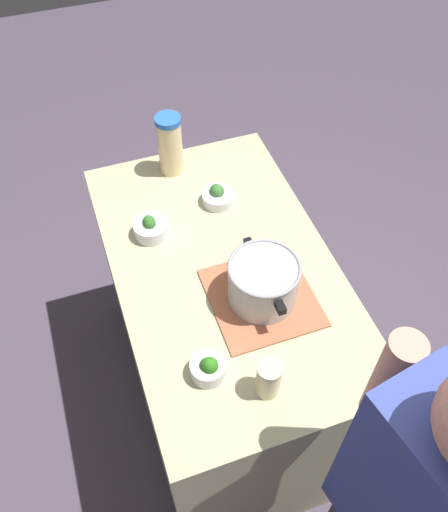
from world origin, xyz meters
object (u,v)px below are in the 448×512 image
Objects in this scene: mason_jar at (269,379)px; broccoli_bowl_back at (218,196)px; lemonade_pitcher at (170,145)px; broccoli_bowl_front at (208,368)px; broccoli_bowl_center at (151,228)px; cooking_pot at (263,281)px.

mason_jar is 1.12× the size of broccoli_bowl_back.
lemonade_pitcher is 2.36× the size of broccoli_bowl_front.
broccoli_bowl_center is at bearing -74.27° from broccoli_bowl_back.
mason_jar is (0.30, -0.10, -0.02)m from cooking_pot.
mason_jar is 1.26× the size of broccoli_bowl_front.
cooking_pot is 1.19× the size of lemonade_pitcher.
broccoli_bowl_back is (-0.08, 0.28, -0.00)m from broccoli_bowl_center.
broccoli_bowl_front is (-0.10, -0.14, -0.03)m from mason_jar.
cooking_pot reaches higher than mason_jar.
broccoli_bowl_front reaches higher than broccoli_bowl_back.
broccoli_bowl_center is at bearing -28.30° from lemonade_pitcher.
broccoli_bowl_center reaches higher than broccoli_bowl_back.
broccoli_bowl_center is at bearing -166.66° from mason_jar.
broccoli_bowl_back is (-0.77, 0.11, -0.04)m from mason_jar.
broccoli_bowl_center is 0.29m from broccoli_bowl_back.
lemonade_pitcher is 0.36m from broccoli_bowl_center.
broccoli_bowl_front is 0.59m from broccoli_bowl_center.
broccoli_bowl_front is at bearing -51.30° from cooking_pot.
cooking_pot is 0.32m from mason_jar.
mason_jar is 0.71m from broccoli_bowl_center.
cooking_pot is 2.23× the size of mason_jar.
broccoli_bowl_front is 0.86× the size of broccoli_bowl_center.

